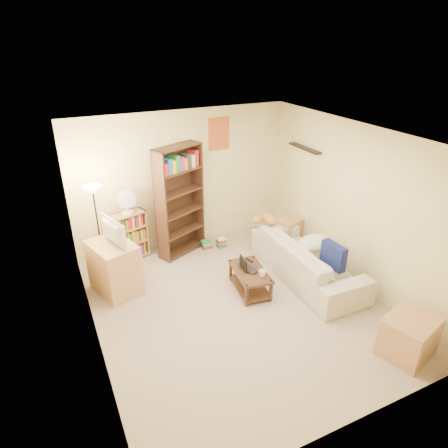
# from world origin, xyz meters

# --- Properties ---
(room) EXTENTS (4.50, 4.54, 2.52)m
(room) POSITION_xyz_m (0.00, 0.01, 1.62)
(room) COLOR tan
(room) RESTS_ON ground
(sofa) EXTENTS (2.27, 0.97, 0.65)m
(sofa) POSITION_xyz_m (1.37, 0.23, 0.33)
(sofa) COLOR beige
(sofa) RESTS_ON ground
(navy_pillow) EXTENTS (0.16, 0.44, 0.39)m
(navy_pillow) POSITION_xyz_m (1.47, -0.25, 0.62)
(navy_pillow) COLOR navy
(navy_pillow) RESTS_ON sofa
(cream_blanket) EXTENTS (0.60, 0.43, 0.26)m
(cream_blanket) POSITION_xyz_m (1.53, 0.28, 0.56)
(cream_blanket) COLOR silver
(cream_blanket) RESTS_ON sofa
(tabby_cat) EXTENTS (0.51, 0.19, 0.18)m
(tabby_cat) POSITION_xyz_m (1.10, 1.10, 0.74)
(tabby_cat) COLOR #C6782A
(tabby_cat) RESTS_ON sofa
(coffee_table) EXTENTS (0.56, 0.88, 0.37)m
(coffee_table) POSITION_xyz_m (0.34, 0.28, 0.23)
(coffee_table) COLOR #432C1A
(coffee_table) RESTS_ON ground
(laptop) EXTENTS (0.43, 0.36, 0.03)m
(laptop) POSITION_xyz_m (0.37, 0.33, 0.38)
(laptop) COLOR black
(laptop) RESTS_ON coffee_table
(laptop_screen) EXTENTS (0.05, 0.27, 0.18)m
(laptop_screen) POSITION_xyz_m (0.25, 0.35, 0.48)
(laptop_screen) COLOR white
(laptop_screen) RESTS_ON laptop
(mug) EXTENTS (0.12, 0.12, 0.10)m
(mug) POSITION_xyz_m (0.42, 0.05, 0.42)
(mug) COLOR silver
(mug) RESTS_ON coffee_table
(tv_remote) EXTENTS (0.07, 0.15, 0.02)m
(tv_remote) POSITION_xyz_m (0.46, 0.54, 0.37)
(tv_remote) COLOR black
(tv_remote) RESTS_ON coffee_table
(tv_stand) EXTENTS (0.75, 0.90, 0.82)m
(tv_stand) POSITION_xyz_m (-1.54, 1.17, 0.41)
(tv_stand) COLOR tan
(tv_stand) RESTS_ON ground
(television) EXTENTS (0.72, 0.46, 0.38)m
(television) POSITION_xyz_m (-1.54, 1.17, 1.02)
(television) COLOR black
(television) RESTS_ON tv_stand
(tall_bookshelf) EXTENTS (0.94, 0.62, 1.98)m
(tall_bookshelf) POSITION_xyz_m (-0.20, 1.90, 1.05)
(tall_bookshelf) COLOR #422619
(tall_bookshelf) RESTS_ON ground
(short_bookshelf) EXTENTS (0.73, 0.45, 0.88)m
(short_bookshelf) POSITION_xyz_m (-1.13, 2.05, 0.44)
(short_bookshelf) COLOR tan
(short_bookshelf) RESTS_ON ground
(desk_fan) EXTENTS (0.31, 0.18, 0.44)m
(desk_fan) POSITION_xyz_m (-1.08, 2.01, 1.11)
(desk_fan) COLOR white
(desk_fan) RESTS_ON short_bookshelf
(floor_lamp) EXTENTS (0.27, 0.27, 1.62)m
(floor_lamp) POSITION_xyz_m (-1.65, 1.59, 1.29)
(floor_lamp) COLOR black
(floor_lamp) RESTS_ON ground
(side_table) EXTENTS (0.58, 0.58, 0.52)m
(side_table) POSITION_xyz_m (1.72, 1.35, 0.26)
(side_table) COLOR tan
(side_table) RESTS_ON ground
(end_cabinet) EXTENTS (0.75, 0.68, 0.53)m
(end_cabinet) POSITION_xyz_m (1.46, -1.75, 0.26)
(end_cabinet) COLOR tan
(end_cabinet) RESTS_ON ground
(book_stacks) EXTENTS (0.45, 0.21, 0.19)m
(book_stacks) POSITION_xyz_m (0.41, 1.78, 0.09)
(book_stacks) COLOR red
(book_stacks) RESTS_ON ground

